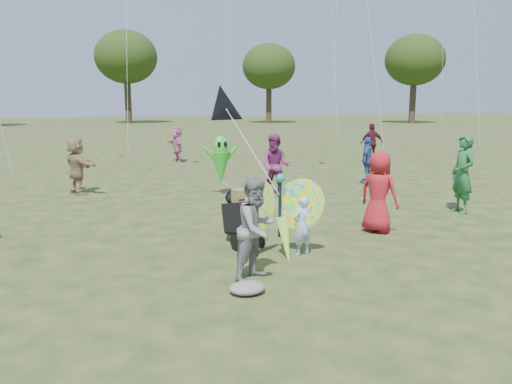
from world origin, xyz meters
TOP-DOWN VIEW (x-y plane):
  - ground at (0.00, 0.00)m, footprint 160.00×160.00m
  - child_girl at (0.50, 0.99)m, footprint 0.44×0.35m
  - adult_man at (-0.67, 0.09)m, footprint 0.99×0.94m
  - grey_bag at (-1.00, -0.44)m, footprint 0.53×0.43m
  - crowd_a at (2.65, 1.93)m, footprint 0.88×0.99m
  - crowd_c at (5.78, 7.52)m, footprint 0.91×0.91m
  - crowd_d at (-3.36, 8.55)m, footprint 1.13×1.62m
  - crowd_e at (2.03, 6.28)m, footprint 1.10×1.06m
  - crowd_f at (5.58, 2.84)m, footprint 0.54×0.75m
  - crowd_h at (8.99, 12.44)m, footprint 1.08×0.63m
  - crowd_j at (0.80, 15.38)m, footprint 0.71×1.53m
  - jogging_stroller at (-0.32, 2.01)m, footprint 0.62×1.10m
  - butterfly_kite at (0.09, 0.96)m, footprint 1.74×0.75m
  - delta_kite_rig at (-0.74, 1.54)m, footprint 0.92×1.68m
  - alien_kite at (0.60, 6.98)m, footprint 1.12×0.69m
  - tree_line at (3.67, 44.99)m, footprint 91.78×33.60m

SIDE VIEW (x-z plane):
  - ground at x=0.00m, z-range 0.00..0.00m
  - grey_bag at x=-1.00m, z-range 0.00..0.17m
  - child_girl at x=0.50m, z-range 0.00..1.07m
  - jogging_stroller at x=-0.32m, z-range 0.07..1.16m
  - butterfly_kite at x=0.09m, z-range -0.11..1.59m
  - crowd_c at x=5.78m, z-range 0.00..1.55m
  - crowd_j at x=0.80m, z-range 0.00..1.59m
  - adult_man at x=-0.67m, z-range 0.00..1.60m
  - crowd_d at x=-3.36m, z-range 0.00..1.68m
  - crowd_a at x=2.65m, z-range 0.00..1.70m
  - crowd_h at x=8.99m, z-range 0.00..1.73m
  - crowd_e at x=2.03m, z-range 0.00..1.79m
  - crowd_f at x=5.58m, z-range 0.00..1.92m
  - alien_kite at x=0.60m, z-range 0.10..1.84m
  - delta_kite_rig at x=-0.74m, z-range 1.74..3.46m
  - tree_line at x=3.67m, z-range 1.47..12.25m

